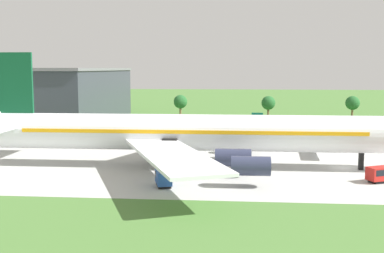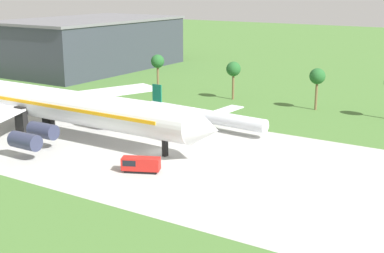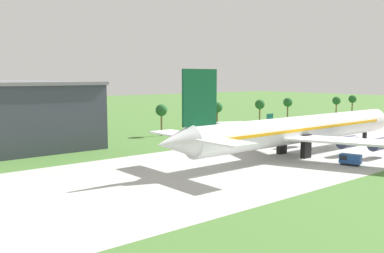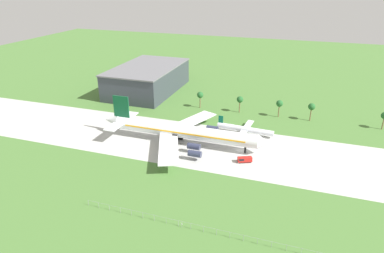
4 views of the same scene
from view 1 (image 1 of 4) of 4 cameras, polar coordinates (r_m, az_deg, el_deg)
name	(u,v)px [view 1 (image 1 of 4)]	position (r m, az deg, el deg)	size (l,w,h in m)	color
ground_plane	(344,168)	(84.72, 17.57, -4.71)	(600.00, 600.00, 0.00)	#477233
taxiway_strip	(344,168)	(84.72, 17.57, -4.71)	(320.00, 44.00, 0.02)	#B2B2AD
jet_airliner	(184,133)	(80.93, -0.94, -0.73)	(78.92, 60.43, 19.31)	white
regional_aircraft	(318,138)	(101.24, 14.65, -1.34)	(27.60, 24.90, 7.48)	silver
fuel_truck	(163,178)	(68.60, -3.43, -6.07)	(3.03, 4.50, 2.22)	black
terminal_building	(53,95)	(156.04, -16.16, 3.62)	(36.72, 61.20, 16.69)	#333842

